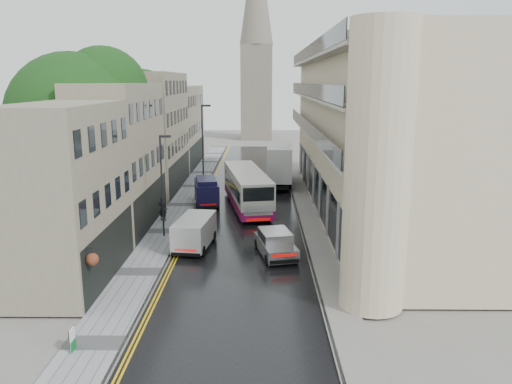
{
  "coord_description": "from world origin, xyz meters",
  "views": [
    {
      "loc": [
        1.39,
        -17.13,
        11.29
      ],
      "look_at": [
        1.05,
        18.0,
        3.44
      ],
      "focal_mm": 35.0,
      "sensor_mm": 36.0,
      "label": 1
    }
  ],
  "objects_px": {
    "white_van": "(174,239)",
    "pedestrian": "(163,209)",
    "tree_near": "(76,140)",
    "navy_van": "(197,195)",
    "tree_far": "(126,132)",
    "lamp_post_near": "(162,187)",
    "estate_sign": "(72,340)",
    "white_lorry": "(268,169)",
    "lamp_post_far": "(203,147)",
    "silver_hatchback": "(267,252)",
    "cream_bus": "(238,198)"
  },
  "relations": [
    {
      "from": "white_van",
      "to": "pedestrian",
      "type": "height_order",
      "value": "white_van"
    },
    {
      "from": "silver_hatchback",
      "to": "lamp_post_near",
      "type": "xyz_separation_m",
      "value": [
        -7.56,
        5.59,
        2.94
      ]
    },
    {
      "from": "tree_far",
      "to": "cream_bus",
      "type": "xyz_separation_m",
      "value": [
        11.68,
        -9.51,
        -4.54
      ]
    },
    {
      "from": "white_lorry",
      "to": "pedestrian",
      "type": "relative_size",
      "value": 4.39
    },
    {
      "from": "silver_hatchback",
      "to": "lamp_post_near",
      "type": "distance_m",
      "value": 9.85
    },
    {
      "from": "cream_bus",
      "to": "estate_sign",
      "type": "height_order",
      "value": "cream_bus"
    },
    {
      "from": "silver_hatchback",
      "to": "white_lorry",
      "type": "bearing_deg",
      "value": 76.77
    },
    {
      "from": "tree_far",
      "to": "lamp_post_near",
      "type": "distance_m",
      "value": 16.54
    },
    {
      "from": "white_van",
      "to": "lamp_post_far",
      "type": "relative_size",
      "value": 0.55
    },
    {
      "from": "tree_near",
      "to": "pedestrian",
      "type": "distance_m",
      "value": 8.58
    },
    {
      "from": "cream_bus",
      "to": "lamp_post_near",
      "type": "relative_size",
      "value": 1.66
    },
    {
      "from": "lamp_post_near",
      "to": "lamp_post_far",
      "type": "height_order",
      "value": "lamp_post_far"
    },
    {
      "from": "cream_bus",
      "to": "lamp_post_near",
      "type": "bearing_deg",
      "value": -143.62
    },
    {
      "from": "tree_far",
      "to": "lamp_post_near",
      "type": "relative_size",
      "value": 1.69
    },
    {
      "from": "cream_bus",
      "to": "lamp_post_far",
      "type": "height_order",
      "value": "lamp_post_far"
    },
    {
      "from": "white_lorry",
      "to": "white_van",
      "type": "distance_m",
      "value": 21.4
    },
    {
      "from": "tree_near",
      "to": "estate_sign",
      "type": "height_order",
      "value": "tree_near"
    },
    {
      "from": "lamp_post_near",
      "to": "white_lorry",
      "type": "bearing_deg",
      "value": 60.17
    },
    {
      "from": "tree_far",
      "to": "pedestrian",
      "type": "height_order",
      "value": "tree_far"
    },
    {
      "from": "cream_bus",
      "to": "pedestrian",
      "type": "bearing_deg",
      "value": -177.52
    },
    {
      "from": "cream_bus",
      "to": "white_van",
      "type": "height_order",
      "value": "cream_bus"
    },
    {
      "from": "white_van",
      "to": "tree_near",
      "type": "bearing_deg",
      "value": 151.51
    },
    {
      "from": "lamp_post_far",
      "to": "pedestrian",
      "type": "bearing_deg",
      "value": -97.18
    },
    {
      "from": "tree_far",
      "to": "estate_sign",
      "type": "xyz_separation_m",
      "value": [
        5.63,
        -31.02,
        -5.63
      ]
    },
    {
      "from": "tree_far",
      "to": "pedestrian",
      "type": "distance_m",
      "value": 13.27
    },
    {
      "from": "navy_van",
      "to": "white_lorry",
      "type": "bearing_deg",
      "value": 42.36
    },
    {
      "from": "tree_near",
      "to": "white_van",
      "type": "relative_size",
      "value": 2.89
    },
    {
      "from": "tree_far",
      "to": "navy_van",
      "type": "bearing_deg",
      "value": -40.46
    },
    {
      "from": "lamp_post_near",
      "to": "estate_sign",
      "type": "relative_size",
      "value": 7.62
    },
    {
      "from": "lamp_post_near",
      "to": "silver_hatchback",
      "type": "bearing_deg",
      "value": -40.8
    },
    {
      "from": "tree_near",
      "to": "pedestrian",
      "type": "relative_size",
      "value": 7.11
    },
    {
      "from": "white_van",
      "to": "navy_van",
      "type": "distance_m",
      "value": 12.14
    },
    {
      "from": "navy_van",
      "to": "lamp_post_near",
      "type": "height_order",
      "value": "lamp_post_near"
    },
    {
      "from": "tree_near",
      "to": "cream_bus",
      "type": "xyz_separation_m",
      "value": [
        11.98,
        3.49,
        -5.26
      ]
    },
    {
      "from": "white_lorry",
      "to": "lamp_post_near",
      "type": "distance_m",
      "value": 18.38
    },
    {
      "from": "tree_near",
      "to": "lamp_post_far",
      "type": "distance_m",
      "value": 16.87
    },
    {
      "from": "navy_van",
      "to": "estate_sign",
      "type": "distance_m",
      "value": 24.4
    },
    {
      "from": "cream_bus",
      "to": "white_lorry",
      "type": "xyz_separation_m",
      "value": [
        2.67,
        11.01,
        0.58
      ]
    },
    {
      "from": "white_van",
      "to": "lamp_post_near",
      "type": "xyz_separation_m",
      "value": [
        -1.44,
        3.84,
        2.7
      ]
    },
    {
      "from": "tree_far",
      "to": "tree_near",
      "type": "bearing_deg",
      "value": -91.32
    },
    {
      "from": "tree_near",
      "to": "navy_van",
      "type": "height_order",
      "value": "tree_near"
    },
    {
      "from": "tree_far",
      "to": "lamp_post_near",
      "type": "height_order",
      "value": "tree_far"
    },
    {
      "from": "white_van",
      "to": "lamp_post_far",
      "type": "distance_m",
      "value": 20.9
    },
    {
      "from": "silver_hatchback",
      "to": "tree_far",
      "type": "bearing_deg",
      "value": 111.83
    },
    {
      "from": "tree_far",
      "to": "navy_van",
      "type": "distance_m",
      "value": 11.49
    },
    {
      "from": "tree_near",
      "to": "white_lorry",
      "type": "relative_size",
      "value": 1.62
    },
    {
      "from": "pedestrian",
      "to": "lamp_post_near",
      "type": "xyz_separation_m",
      "value": [
        0.85,
        -4.16,
        2.71
      ]
    },
    {
      "from": "lamp_post_far",
      "to": "estate_sign",
      "type": "height_order",
      "value": "lamp_post_far"
    },
    {
      "from": "cream_bus",
      "to": "silver_hatchback",
      "type": "relative_size",
      "value": 2.69
    },
    {
      "from": "cream_bus",
      "to": "estate_sign",
      "type": "xyz_separation_m",
      "value": [
        -6.06,
        -21.52,
        -1.08
      ]
    }
  ]
}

